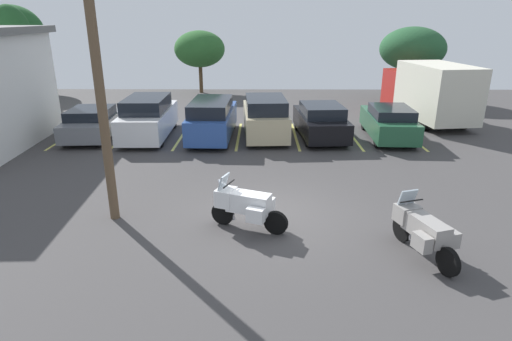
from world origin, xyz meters
TOP-DOWN VIEW (x-y plane):
  - ground at (0.00, 0.00)m, footprint 44.00×44.00m
  - motorcycle_touring at (-0.74, -0.78)m, footprint 2.01×1.22m
  - motorcycle_second at (3.35, -2.06)m, footprint 1.17×2.16m
  - parking_stripes at (-1.36, 8.42)m, footprint 15.91×4.82m
  - car_grey at (-7.94, 8.17)m, footprint 2.18×4.48m
  - car_white at (-5.43, 8.20)m, footprint 1.96×4.89m
  - car_blue at (-2.51, 8.02)m, footprint 1.92×4.93m
  - car_champagne at (-0.14, 8.27)m, footprint 2.12×4.62m
  - car_black at (2.37, 8.18)m, footprint 2.16×4.60m
  - car_green at (5.42, 8.08)m, footprint 1.98×4.55m
  - box_truck at (8.39, 11.50)m, footprint 3.16×6.64m
  - utility_pole at (-4.35, -0.20)m, footprint 0.25×1.80m
  - tree_far_left at (-4.64, 20.52)m, footprint 3.55×3.55m
  - tree_center_right at (-15.54, 16.37)m, footprint 2.50×2.50m
  - tree_rear at (-17.78, 20.73)m, footprint 4.18×4.18m
  - tree_center at (9.44, 17.85)m, footprint 4.15×4.15m

SIDE VIEW (x-z plane):
  - ground at x=0.00m, z-range -0.10..0.00m
  - parking_stripes at x=-1.36m, z-range 0.00..0.01m
  - motorcycle_second at x=3.35m, z-range -0.04..1.34m
  - motorcycle_touring at x=-0.74m, z-range -0.04..1.37m
  - car_grey at x=-7.94m, z-range 0.00..1.38m
  - car_green at x=5.42m, z-range 0.00..1.48m
  - car_black at x=2.37m, z-range -0.01..1.54m
  - car_blue at x=-2.51m, z-range 0.01..1.80m
  - car_white at x=-5.43m, z-range -0.02..1.83m
  - car_champagne at x=-0.14m, z-range -0.02..1.85m
  - box_truck at x=8.39m, z-range 0.08..3.10m
  - tree_far_left at x=-4.64m, z-range 0.90..5.22m
  - tree_center at x=9.44m, z-range 0.95..5.59m
  - utility_pole at x=-4.35m, z-range 0.17..7.28m
  - tree_center_right at x=-15.54m, z-range 0.91..6.85m
  - tree_rear at x=-17.78m, z-range 1.06..7.09m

